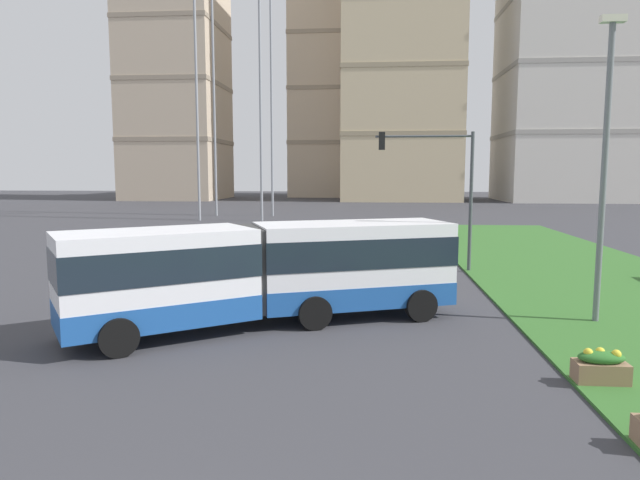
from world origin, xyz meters
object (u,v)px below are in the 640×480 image
at_px(streetlight_median, 605,159).
at_px(apartment_tower_westcentre, 335,95).
at_px(traffic_light_far_right, 440,176).
at_px(apartment_tower_eastcentre, 574,40).
at_px(flower_planter_2, 601,366).
at_px(articulated_bus, 268,271).
at_px(apartment_tower_centre, 401,45).
at_px(apartment_tower_west, 176,59).

distance_m(streetlight_median, apartment_tower_westcentre, 94.34).
relative_size(traffic_light_far_right, apartment_tower_eastcentre, 0.13).
bearing_deg(flower_planter_2, articulated_bus, 152.08).
bearing_deg(apartment_tower_centre, traffic_light_far_right, -91.36).
relative_size(apartment_tower_west, apartment_tower_centre, 0.94).
bearing_deg(apartment_tower_eastcentre, articulated_bus, -113.83).
height_order(articulated_bus, apartment_tower_west, apartment_tower_west).
bearing_deg(articulated_bus, apartment_tower_eastcentre, 66.17).
xyz_separation_m(traffic_light_far_right, apartment_tower_westcentre, (-9.81, 83.46, 14.59)).
distance_m(apartment_tower_westcentre, apartment_tower_eastcentre, 41.46).
relative_size(streetlight_median, apartment_tower_centre, 0.18).
bearing_deg(apartment_tower_west, streetlight_median, -63.15).
bearing_deg(flower_planter_2, traffic_light_far_right, 97.34).
height_order(flower_planter_2, streetlight_median, streetlight_median).
bearing_deg(traffic_light_far_right, apartment_tower_west, 117.35).
height_order(flower_planter_2, apartment_tower_centre, apartment_tower_centre).
relative_size(articulated_bus, traffic_light_far_right, 1.80).
bearing_deg(flower_planter_2, apartment_tower_centre, 90.12).
bearing_deg(traffic_light_far_right, apartment_tower_westcentre, 96.70).
bearing_deg(apartment_tower_westcentre, traffic_light_far_right, -83.30).
bearing_deg(articulated_bus, apartment_tower_west, 110.51).
bearing_deg(traffic_light_far_right, streetlight_median, -67.19).
height_order(traffic_light_far_right, apartment_tower_west, apartment_tower_west).
bearing_deg(apartment_tower_eastcentre, apartment_tower_west, 178.98).
distance_m(streetlight_median, apartment_tower_eastcentre, 83.05).
xyz_separation_m(apartment_tower_westcentre, apartment_tower_centre, (11.45, -14.37, 5.97)).
distance_m(apartment_tower_west, apartment_tower_centre, 37.41).
bearing_deg(traffic_light_far_right, apartment_tower_eastcentre, 67.49).
bearing_deg(apartment_tower_centre, apartment_tower_eastcentre, -2.45).
relative_size(apartment_tower_west, apartment_tower_eastcentre, 0.94).
relative_size(apartment_tower_west, apartment_tower_westcentre, 1.23).
height_order(flower_planter_2, apartment_tower_west, apartment_tower_west).
relative_size(articulated_bus, apartment_tower_eastcentre, 0.23).
bearing_deg(apartment_tower_west, articulated_bus, -69.49).
distance_m(flower_planter_2, apartment_tower_eastcentre, 89.64).
bearing_deg(apartment_tower_westcentre, flower_planter_2, -83.20).
relative_size(traffic_light_far_right, apartment_tower_west, 0.14).
bearing_deg(apartment_tower_westcentre, apartment_tower_centre, -51.44).
distance_m(traffic_light_far_right, apartment_tower_westcentre, 85.29).
xyz_separation_m(apartment_tower_west, apartment_tower_westcentre, (25.93, 14.37, -4.39)).
relative_size(flower_planter_2, apartment_tower_eastcentre, 0.02).
xyz_separation_m(apartment_tower_west, apartment_tower_eastcentre, (63.90, -1.14, 1.61)).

